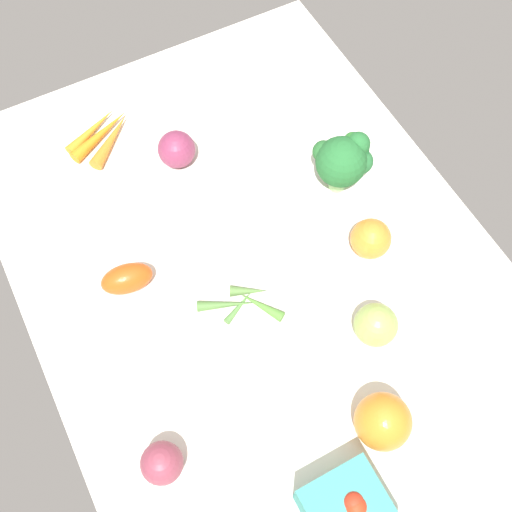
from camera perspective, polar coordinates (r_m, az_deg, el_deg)
The scene contains 10 objects.
tablecloth at distance 107.19cm, azimuth 0.00°, elevation -0.75°, with size 104.00×76.00×2.00cm, color silver.
red_onion_center at distance 115.60cm, azimuth -7.18°, elevation 9.54°, with size 6.81×6.81×6.81cm, color #813050.
heirloom_tomato_orange at distance 106.21cm, azimuth 10.33°, elevation 1.55°, with size 6.83×6.83×6.83cm, color orange.
broccoli_head at distance 109.51cm, azimuth 7.96°, elevation 8.64°, with size 9.48×9.98×11.74cm.
carrot_bunch at distance 122.92cm, azimuth -13.74°, elevation 10.57°, with size 12.82×13.85×2.55cm.
bell_pepper_orange at distance 94.15cm, azimuth 11.38°, elevation -14.45°, with size 8.24×8.24×8.77cm, color orange.
okra_pile at distance 102.19cm, azimuth -1.13°, elevation -4.14°, with size 9.38×12.36×1.89cm.
heirloom_tomato_green at distance 99.58cm, azimuth 10.76°, elevation -6.13°, with size 6.87×6.87×6.87cm, color #90AA51.
roma_tomato at distance 104.29cm, azimuth -11.59°, elevation -2.01°, with size 8.50×4.86×4.86cm, color #E04C16.
red_onion_near_basket at distance 93.56cm, azimuth -8.50°, elevation -18.02°, with size 6.11×6.11×6.11cm, color #873849.
Camera 1 is at (43.29, -22.90, 96.35)cm, focal length 44.27 mm.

